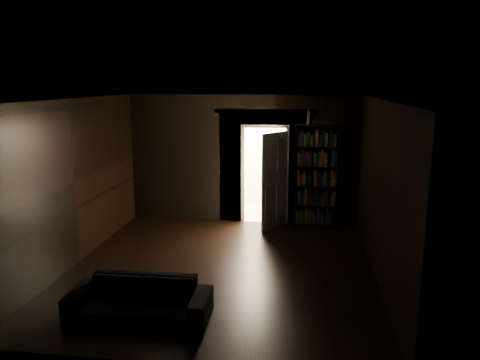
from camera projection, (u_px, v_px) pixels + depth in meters
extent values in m
plane|color=black|center=(221.00, 268.00, 7.84)|extent=(5.50, 5.50, 0.00)
cube|color=black|center=(188.00, 158.00, 10.43)|extent=(2.55, 0.10, 2.80)
cube|color=black|center=(322.00, 161.00, 10.04)|extent=(1.55, 0.10, 2.80)
cube|color=black|center=(266.00, 111.00, 9.99)|extent=(0.90, 0.10, 0.70)
cube|color=black|center=(74.00, 183.00, 7.88)|extent=(0.02, 5.50, 2.80)
cube|color=black|center=(379.00, 192.00, 7.23)|extent=(0.02, 5.50, 2.80)
cube|color=black|center=(174.00, 245.00, 4.89)|extent=(5.00, 0.02, 2.80)
cube|color=beige|center=(219.00, 99.00, 7.26)|extent=(5.00, 5.50, 0.02)
cube|color=silver|center=(265.00, 176.00, 10.22)|extent=(1.04, 0.06, 2.17)
cube|color=#B9B1A1|center=(267.00, 213.00, 11.33)|extent=(2.20, 1.80, 0.10)
cube|color=#EEE4CE|center=(270.00, 157.00, 11.89)|extent=(2.20, 0.10, 2.40)
cube|color=#EEE4CE|center=(224.00, 161.00, 11.20)|extent=(0.10, 1.60, 2.40)
cube|color=#EEE4CE|center=(313.00, 163.00, 10.93)|extent=(0.10, 1.60, 2.40)
cube|color=#EEE4CE|center=(269.00, 109.00, 10.81)|extent=(2.20, 1.80, 0.10)
cube|color=#C96C72|center=(271.00, 117.00, 11.62)|extent=(2.00, 0.04, 0.26)
imported|color=black|center=(139.00, 294.00, 6.10)|extent=(1.86, 0.82, 0.71)
cube|color=black|center=(316.00, 176.00, 9.92)|extent=(0.94, 0.46, 2.20)
cube|color=white|center=(289.00, 175.00, 11.45)|extent=(0.92, 0.89, 1.65)
cube|color=silver|center=(275.00, 181.00, 9.83)|extent=(0.50, 0.74, 2.05)
cube|color=white|center=(309.00, 117.00, 9.67)|extent=(0.13, 0.13, 0.30)
cube|color=black|center=(290.00, 137.00, 11.18)|extent=(0.66, 0.29, 0.27)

